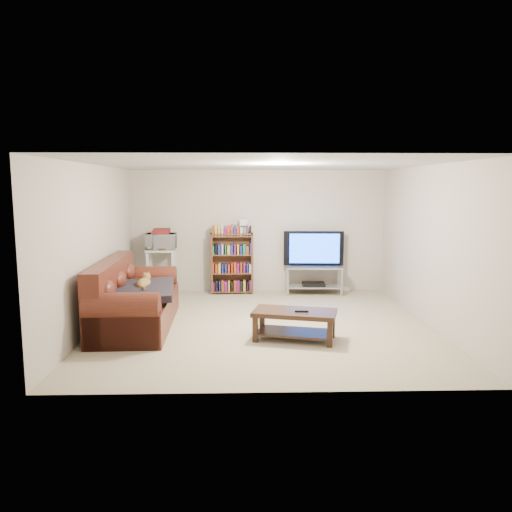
{
  "coord_description": "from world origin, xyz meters",
  "views": [
    {
      "loc": [
        -0.32,
        -7.33,
        2.09
      ],
      "look_at": [
        -0.1,
        0.4,
        1.0
      ],
      "focal_mm": 35.0,
      "sensor_mm": 36.0,
      "label": 1
    }
  ],
  "objects_px": {
    "sofa": "(131,304)",
    "coffee_table": "(295,319)",
    "tv_stand": "(314,275)",
    "bookshelf": "(232,262)"
  },
  "relations": [
    {
      "from": "coffee_table",
      "to": "tv_stand",
      "type": "height_order",
      "value": "tv_stand"
    },
    {
      "from": "sofa",
      "to": "tv_stand",
      "type": "relative_size",
      "value": 2.14
    },
    {
      "from": "tv_stand",
      "to": "sofa",
      "type": "bearing_deg",
      "value": -141.37
    },
    {
      "from": "sofa",
      "to": "tv_stand",
      "type": "height_order",
      "value": "sofa"
    },
    {
      "from": "sofa",
      "to": "bookshelf",
      "type": "bearing_deg",
      "value": 55.49
    },
    {
      "from": "sofa",
      "to": "coffee_table",
      "type": "relative_size",
      "value": 1.95
    },
    {
      "from": "coffee_table",
      "to": "bookshelf",
      "type": "bearing_deg",
      "value": 121.26
    },
    {
      "from": "coffee_table",
      "to": "sofa",
      "type": "bearing_deg",
      "value": 177.42
    },
    {
      "from": "sofa",
      "to": "coffee_table",
      "type": "distance_m",
      "value": 2.49
    },
    {
      "from": "sofa",
      "to": "coffee_table",
      "type": "bearing_deg",
      "value": -18.79
    }
  ]
}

